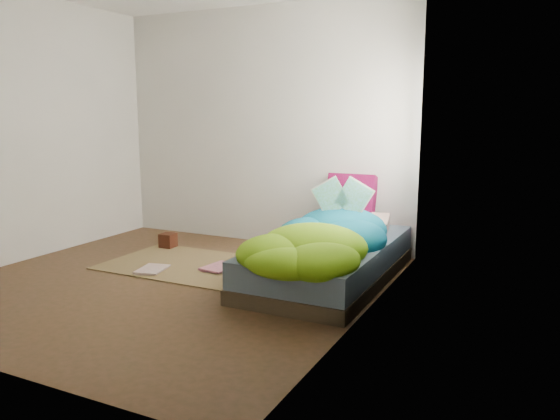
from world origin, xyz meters
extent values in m
cube|color=#3A2B16|center=(0.00, 0.00, 0.00)|extent=(3.50, 3.50, 0.00)
cube|color=silver|center=(0.00, 1.75, 1.30)|extent=(3.50, 0.04, 2.60)
cube|color=silver|center=(-1.75, 0.00, 1.30)|extent=(0.04, 3.50, 2.60)
cube|color=silver|center=(1.75, 0.00, 1.30)|extent=(0.04, 3.50, 2.60)
cube|color=white|center=(1.74, 0.90, 1.40)|extent=(0.01, 1.00, 1.20)
cube|color=#382E1E|center=(1.22, 0.72, 0.06)|extent=(1.00, 2.00, 0.12)
cube|color=#4B5E78|center=(1.22, 0.72, 0.23)|extent=(0.98, 1.96, 0.22)
cube|color=brown|center=(-0.15, 0.55, 0.01)|extent=(1.60, 1.10, 0.01)
cube|color=silver|center=(1.30, 1.39, 0.40)|extent=(0.56, 0.41, 0.12)
cube|color=#4C0527|center=(1.10, 1.62, 0.59)|extent=(0.50, 0.18, 0.49)
cube|color=#35150C|center=(-0.77, 1.01, 0.09)|extent=(0.16, 0.16, 0.15)
imported|color=beige|center=(-0.45, 0.18, 0.02)|extent=(0.30, 0.36, 0.02)
imported|color=#D57B8C|center=(0.07, 0.54, 0.03)|extent=(0.29, 0.36, 0.03)
imported|color=tan|center=(0.50, 0.16, 0.02)|extent=(0.33, 0.35, 0.02)
camera|label=1|loc=(2.88, -3.64, 1.45)|focal=35.00mm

